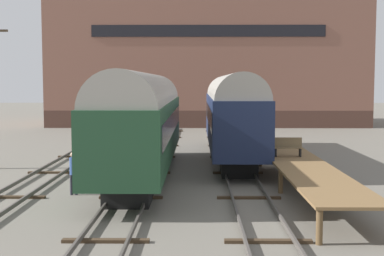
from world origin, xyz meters
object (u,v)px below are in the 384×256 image
train_car_navy (232,111)px  train_car_green (143,118)px  bench (288,146)px  person_worker (73,169)px

train_car_navy → train_car_green: bearing=-127.8°
bench → person_worker: bearing=-159.0°
train_car_navy → bench: (2.29, -6.92, -1.36)m
train_car_green → train_car_navy: (4.82, 6.20, 0.03)m
train_car_green → person_worker: train_car_green is taller
train_car_navy → person_worker: 13.02m
train_car_navy → person_worker: (-7.32, -10.60, -1.89)m
bench → person_worker: 10.31m
train_car_green → bench: 7.27m
train_car_navy → person_worker: size_ratio=9.46×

